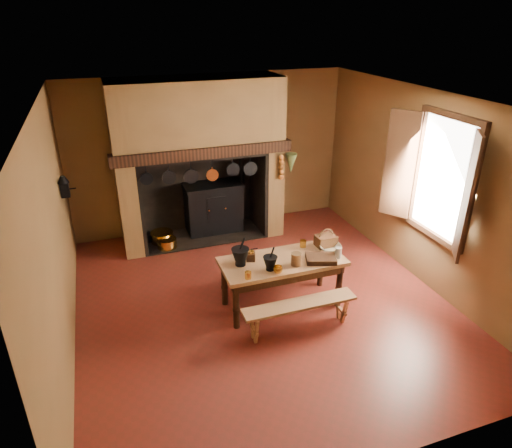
% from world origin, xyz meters
% --- Properties ---
extents(floor, '(5.50, 5.50, 0.00)m').
position_xyz_m(floor, '(0.00, 0.00, 0.00)').
color(floor, maroon).
rests_on(floor, ground).
extents(ceiling, '(5.50, 5.50, 0.00)m').
position_xyz_m(ceiling, '(0.00, 0.00, 2.80)').
color(ceiling, silver).
rests_on(ceiling, back_wall).
extents(back_wall, '(5.00, 0.02, 2.80)m').
position_xyz_m(back_wall, '(0.00, 2.75, 1.40)').
color(back_wall, brown).
rests_on(back_wall, floor).
extents(wall_left, '(0.02, 5.50, 2.80)m').
position_xyz_m(wall_left, '(-2.50, 0.00, 1.40)').
color(wall_left, brown).
rests_on(wall_left, floor).
extents(wall_right, '(0.02, 5.50, 2.80)m').
position_xyz_m(wall_right, '(2.50, 0.00, 1.40)').
color(wall_right, brown).
rests_on(wall_right, floor).
extents(wall_front, '(5.00, 0.02, 2.80)m').
position_xyz_m(wall_front, '(0.00, -2.75, 1.40)').
color(wall_front, brown).
rests_on(wall_front, floor).
extents(chimney_breast, '(2.95, 0.96, 2.80)m').
position_xyz_m(chimney_breast, '(-0.30, 2.31, 1.81)').
color(chimney_breast, brown).
rests_on(chimney_breast, floor).
extents(iron_range, '(1.12, 0.55, 1.60)m').
position_xyz_m(iron_range, '(-0.04, 2.45, 0.48)').
color(iron_range, black).
rests_on(iron_range, floor).
extents(hearth_pans, '(0.51, 0.62, 0.20)m').
position_xyz_m(hearth_pans, '(-1.05, 2.22, 0.09)').
color(hearth_pans, gold).
rests_on(hearth_pans, floor).
extents(hanging_pans, '(1.92, 0.29, 0.27)m').
position_xyz_m(hanging_pans, '(-0.34, 1.81, 1.36)').
color(hanging_pans, black).
rests_on(hanging_pans, chimney_breast).
extents(onion_string, '(0.12, 0.10, 0.46)m').
position_xyz_m(onion_string, '(1.00, 1.79, 1.33)').
color(onion_string, '#B35E21').
rests_on(onion_string, chimney_breast).
extents(herb_bunch, '(0.20, 0.20, 0.35)m').
position_xyz_m(herb_bunch, '(1.18, 1.79, 1.38)').
color(herb_bunch, '#4C582A').
rests_on(herb_bunch, chimney_breast).
extents(window, '(0.39, 1.75, 1.76)m').
position_xyz_m(window, '(2.35, -0.40, 1.70)').
color(window, white).
rests_on(window, wall_right).
extents(wall_coffee_mill, '(0.23, 0.16, 0.31)m').
position_xyz_m(wall_coffee_mill, '(-2.42, 1.55, 1.52)').
color(wall_coffee_mill, black).
rests_on(wall_coffee_mill, wall_left).
extents(work_table, '(1.67, 0.74, 0.72)m').
position_xyz_m(work_table, '(0.24, -0.16, 0.61)').
color(work_table, tan).
rests_on(work_table, floor).
extents(bench_front, '(1.50, 0.26, 0.42)m').
position_xyz_m(bench_front, '(0.24, -0.76, 0.32)').
color(bench_front, tan).
rests_on(bench_front, floor).
extents(bench_back, '(1.34, 0.23, 0.38)m').
position_xyz_m(bench_back, '(0.24, 0.39, 0.28)').
color(bench_back, tan).
rests_on(bench_back, floor).
extents(mortar_large, '(0.24, 0.24, 0.40)m').
position_xyz_m(mortar_large, '(-0.33, -0.10, 0.86)').
color(mortar_large, black).
rests_on(mortar_large, work_table).
extents(mortar_small, '(0.19, 0.19, 0.32)m').
position_xyz_m(mortar_small, '(-0.01, -0.35, 0.83)').
color(mortar_small, black).
rests_on(mortar_small, work_table).
extents(coffee_grinder, '(0.17, 0.14, 0.18)m').
position_xyz_m(coffee_grinder, '(-0.17, -0.03, 0.79)').
color(coffee_grinder, '#331C10').
rests_on(coffee_grinder, work_table).
extents(brass_mug_a, '(0.10, 0.10, 0.09)m').
position_xyz_m(brass_mug_a, '(-0.34, -0.45, 0.77)').
color(brass_mug_a, gold).
rests_on(brass_mug_a, work_table).
extents(brass_mug_b, '(0.09, 0.09, 0.10)m').
position_xyz_m(brass_mug_b, '(0.65, 0.09, 0.77)').
color(brass_mug_b, gold).
rests_on(brass_mug_b, work_table).
extents(mixing_bowl, '(0.37, 0.37, 0.07)m').
position_xyz_m(mixing_bowl, '(0.97, -0.14, 0.76)').
color(mixing_bowl, '#C3BC96').
rests_on(mixing_bowl, work_table).
extents(stoneware_crock, '(0.15, 0.15, 0.17)m').
position_xyz_m(stoneware_crock, '(0.36, -0.34, 0.81)').
color(stoneware_crock, brown).
rests_on(stoneware_crock, work_table).
extents(glass_jar, '(0.11, 0.11, 0.15)m').
position_xyz_m(glass_jar, '(0.97, -0.36, 0.80)').
color(glass_jar, beige).
rests_on(glass_jar, work_table).
extents(wicker_basket, '(0.29, 0.21, 0.27)m').
position_xyz_m(wicker_basket, '(0.97, 0.01, 0.81)').
color(wicker_basket, '#4B2716').
rests_on(wicker_basket, work_table).
extents(wooden_tray, '(0.47, 0.39, 0.07)m').
position_xyz_m(wooden_tray, '(0.71, -0.35, 0.76)').
color(wooden_tray, '#331C10').
rests_on(wooden_tray, work_table).
extents(brass_cup, '(0.15, 0.15, 0.09)m').
position_xyz_m(brass_cup, '(0.05, -0.45, 0.77)').
color(brass_cup, gold).
rests_on(brass_cup, work_table).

